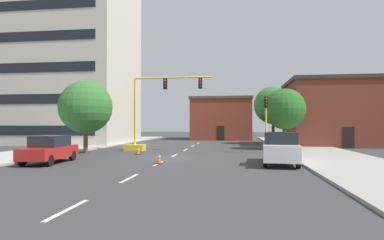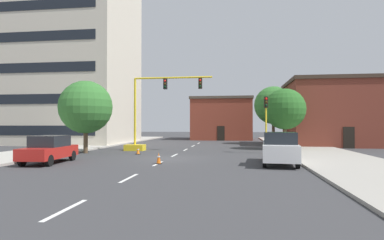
{
  "view_description": "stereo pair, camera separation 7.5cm",
  "coord_description": "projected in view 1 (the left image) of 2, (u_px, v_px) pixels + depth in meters",
  "views": [
    {
      "loc": [
        4.8,
        -22.75,
        2.46
      ],
      "look_at": [
        0.87,
        6.27,
        2.84
      ],
      "focal_mm": 30.28,
      "sensor_mm": 36.0,
      "label": 1
    },
    {
      "loc": [
        4.87,
        -22.74,
        2.46
      ],
      "look_at": [
        0.87,
        6.27,
        2.84
      ],
      "focal_mm": 30.28,
      "sensor_mm": 36.0,
      "label": 2
    }
  ],
  "objects": [
    {
      "name": "lane_stripe_seg_2",
      "position": [
        158.0,
        164.0,
        20.19
      ],
      "size": [
        0.16,
        2.4,
        0.01
      ],
      "primitive_type": "cube",
      "color": "silver",
      "rests_on": "ground_plane"
    },
    {
      "name": "lane_stripe_seg_5",
      "position": [
        193.0,
        146.0,
        36.53
      ],
      "size": [
        0.16,
        2.4,
        0.01
      ],
      "primitive_type": "cube",
      "color": "silver",
      "rests_on": "ground_plane"
    },
    {
      "name": "sidewalk_left",
      "position": [
        71.0,
        148.0,
        32.65
      ],
      "size": [
        6.0,
        56.0,
        0.14
      ],
      "primitive_type": "cube",
      "color": "#B2ADA3",
      "rests_on": "ground_plane"
    },
    {
      "name": "tree_right_far",
      "position": [
        273.0,
        105.0,
        39.83
      ],
      "size": [
        4.66,
        4.66,
        7.13
      ],
      "color": "brown",
      "rests_on": "ground_plane"
    },
    {
      "name": "sidewalk_right",
      "position": [
        312.0,
        150.0,
        29.52
      ],
      "size": [
        6.0,
        56.0,
        0.14
      ],
      "primitive_type": "cube",
      "color": "#9E998E",
      "rests_on": "ground_plane"
    },
    {
      "name": "lane_stripe_seg_6",
      "position": [
        199.0,
        143.0,
        41.98
      ],
      "size": [
        0.16,
        2.4,
        0.01
      ],
      "primitive_type": "cube",
      "color": "silver",
      "rests_on": "ground_plane"
    },
    {
      "name": "tree_right_mid",
      "position": [
        285.0,
        109.0,
        31.56
      ],
      "size": [
        4.01,
        4.01,
        5.95
      ],
      "color": "brown",
      "rests_on": "ground_plane"
    },
    {
      "name": "building_brick_center",
      "position": [
        222.0,
        119.0,
        52.94
      ],
      "size": [
        9.7,
        9.32,
        6.73
      ],
      "color": "brown",
      "rests_on": "ground_plane"
    },
    {
      "name": "building_row_right",
      "position": [
        334.0,
        113.0,
        37.77
      ],
      "size": [
        10.64,
        10.19,
        7.56
      ],
      "color": "brown",
      "rests_on": "ground_plane"
    },
    {
      "name": "building_tall_left",
      "position": [
        73.0,
        61.0,
        42.32
      ],
      "size": [
        15.0,
        13.16,
        21.41
      ],
      "color": "beige",
      "rests_on": "ground_plane"
    },
    {
      "name": "tree_left_near",
      "position": [
        86.0,
        107.0,
        27.43
      ],
      "size": [
        4.48,
        4.48,
        6.16
      ],
      "color": "brown",
      "rests_on": "ground_plane"
    },
    {
      "name": "traffic_light_pole_right",
      "position": [
        266.0,
        112.0,
        27.31
      ],
      "size": [
        0.32,
        0.47,
        4.8
      ],
      "color": "yellow",
      "rests_on": "ground_plane"
    },
    {
      "name": "lane_stripe_seg_1",
      "position": [
        130.0,
        178.0,
        14.74
      ],
      "size": [
        0.16,
        2.4,
        0.01
      ],
      "primitive_type": "cube",
      "color": "silver",
      "rests_on": "ground_plane"
    },
    {
      "name": "pickup_truck_white",
      "position": [
        280.0,
        148.0,
        19.9
      ],
      "size": [
        2.44,
        5.55,
        1.99
      ],
      "color": "white",
      "rests_on": "ground_plane"
    },
    {
      "name": "traffic_cone_roadside_b",
      "position": [
        159.0,
        158.0,
        20.04
      ],
      "size": [
        0.36,
        0.36,
        0.71
      ],
      "color": "black",
      "rests_on": "ground_plane"
    },
    {
      "name": "ground_plane",
      "position": [
        168.0,
        159.0,
        23.16
      ],
      "size": [
        160.0,
        160.0,
        0.0
      ],
      "primitive_type": "plane",
      "color": "#38383A"
    },
    {
      "name": "traffic_cone_roadside_a",
      "position": [
        138.0,
        151.0,
        26.43
      ],
      "size": [
        0.36,
        0.36,
        0.61
      ],
      "color": "black",
      "rests_on": "ground_plane"
    },
    {
      "name": "sedan_red_near_left",
      "position": [
        50.0,
        149.0,
        20.44
      ],
      "size": [
        2.14,
        4.61,
        1.74
      ],
      "color": "#B21E19",
      "rests_on": "ground_plane"
    },
    {
      "name": "lane_stripe_seg_3",
      "position": [
        175.0,
        155.0,
        25.63
      ],
      "size": [
        0.16,
        2.4,
        0.01
      ],
      "primitive_type": "cube",
      "color": "silver",
      "rests_on": "ground_plane"
    },
    {
      "name": "traffic_signal_gantry",
      "position": [
        145.0,
        127.0,
        30.07
      ],
      "size": [
        8.14,
        1.2,
        6.83
      ],
      "color": "yellow",
      "rests_on": "ground_plane"
    },
    {
      "name": "lane_stripe_seg_0",
      "position": [
        67.0,
        210.0,
        9.29
      ],
      "size": [
        0.16,
        2.4,
        0.01
      ],
      "primitive_type": "cube",
      "color": "silver",
      "rests_on": "ground_plane"
    },
    {
      "name": "lane_stripe_seg_4",
      "position": [
        185.0,
        150.0,
        31.08
      ],
      "size": [
        0.16,
        2.4,
        0.01
      ],
      "primitive_type": "cube",
      "color": "silver",
      "rests_on": "ground_plane"
    }
  ]
}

